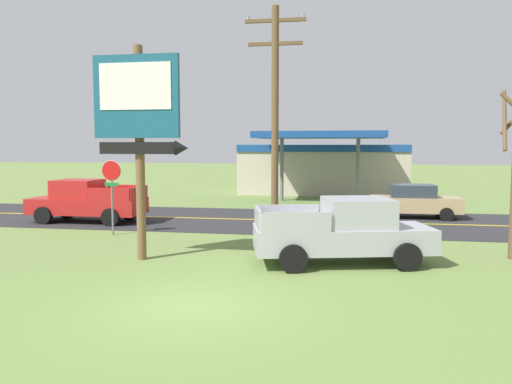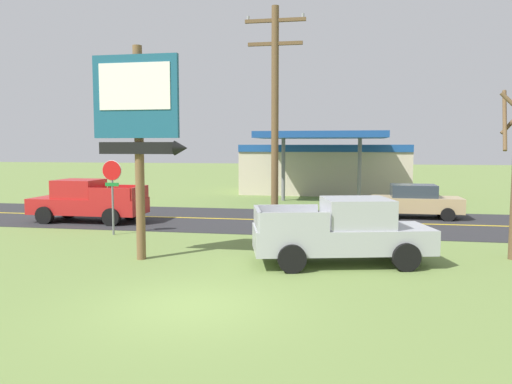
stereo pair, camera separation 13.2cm
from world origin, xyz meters
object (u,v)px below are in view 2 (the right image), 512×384
(motel_sign, at_px, (139,117))
(car_tan_near_lane, at_px, (416,201))
(stop_sign, at_px, (112,184))
(pickup_red_on_road, at_px, (87,201))
(gas_station, at_px, (325,167))
(utility_pole, at_px, (275,117))
(pickup_silver_parked_on_lawn, at_px, (344,232))

(motel_sign, distance_m, car_tan_near_lane, 14.91)
(stop_sign, relative_size, pickup_red_on_road, 0.57)
(motel_sign, xyz_separation_m, stop_sign, (-2.89, 3.99, -2.33))
(gas_station, relative_size, pickup_red_on_road, 2.31)
(utility_pole, bearing_deg, motel_sign, -135.46)
(motel_sign, bearing_deg, stop_sign, 125.92)
(motel_sign, height_order, pickup_silver_parked_on_lawn, motel_sign)
(utility_pole, bearing_deg, stop_sign, 176.27)
(pickup_red_on_road, distance_m, car_tan_near_lane, 15.62)
(gas_station, distance_m, pickup_silver_parked_on_lawn, 22.84)
(motel_sign, height_order, pickup_red_on_road, motel_sign)
(utility_pole, relative_size, pickup_silver_parked_on_lawn, 1.52)
(pickup_red_on_road, bearing_deg, gas_station, 58.33)
(stop_sign, xyz_separation_m, car_tan_near_lane, (12.36, 6.97, -1.20))
(utility_pole, bearing_deg, gas_station, 87.41)
(pickup_silver_parked_on_lawn, relative_size, car_tan_near_lane, 1.31)
(stop_sign, distance_m, gas_station, 20.78)
(gas_station, bearing_deg, car_tan_near_lane, -68.28)
(pickup_red_on_road, bearing_deg, utility_pole, -20.16)
(pickup_red_on_road, relative_size, car_tan_near_lane, 1.24)
(utility_pole, xyz_separation_m, gas_station, (0.90, 19.83, -2.58))
(motel_sign, bearing_deg, utility_pole, 44.54)
(pickup_silver_parked_on_lawn, bearing_deg, gas_station, 94.02)
(gas_station, distance_m, pickup_red_on_road, 19.34)
(utility_pole, height_order, gas_station, utility_pole)
(motel_sign, relative_size, pickup_silver_parked_on_lawn, 1.18)
(stop_sign, bearing_deg, gas_station, 69.11)
(stop_sign, bearing_deg, pickup_red_on_road, 132.66)
(car_tan_near_lane, bearing_deg, utility_pole, -128.37)
(stop_sign, xyz_separation_m, pickup_silver_parked_on_lawn, (9.01, -3.36, -1.06))
(utility_pole, xyz_separation_m, pickup_red_on_road, (-9.25, 3.39, -3.56))
(utility_pole, bearing_deg, pickup_silver_parked_on_lawn, -49.57)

